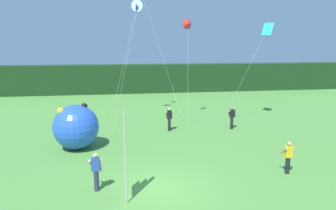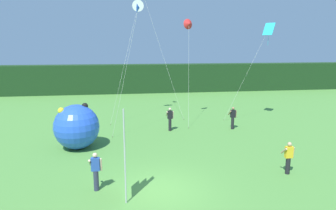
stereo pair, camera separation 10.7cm
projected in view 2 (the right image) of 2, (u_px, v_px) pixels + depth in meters
ground_plane at (161, 190)px, 12.87m from camera, size 120.00×120.00×0.00m
distant_treeline at (136, 79)px, 38.94m from camera, size 80.00×2.40×3.67m
banner_flag at (125, 157)px, 11.73m from camera, size 0.06×1.03×3.83m
person_near_banner at (233, 117)px, 22.00m from camera, size 0.55×0.48×1.68m
person_mid_field at (288, 157)px, 14.32m from camera, size 0.55×0.48×1.61m
person_far_left at (170, 119)px, 21.56m from camera, size 0.55×0.48×1.72m
person_far_right at (96, 170)px, 12.66m from camera, size 0.55×0.48×1.71m
inflatable_balloon at (77, 127)px, 17.79m from camera, size 2.69×2.69×2.76m
kite_cyan_diamond_0 at (267, 33)px, 23.23m from camera, size 3.69×0.98×7.87m
kite_blue_delta_1 at (138, 10)px, 19.64m from camera, size 2.11×1.21×8.84m
kite_red_delta_2 at (189, 24)px, 23.29m from camera, size 0.91×2.84×8.21m
kite_white_delta_3 at (138, 6)px, 23.86m from camera, size 2.91×2.31×9.71m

